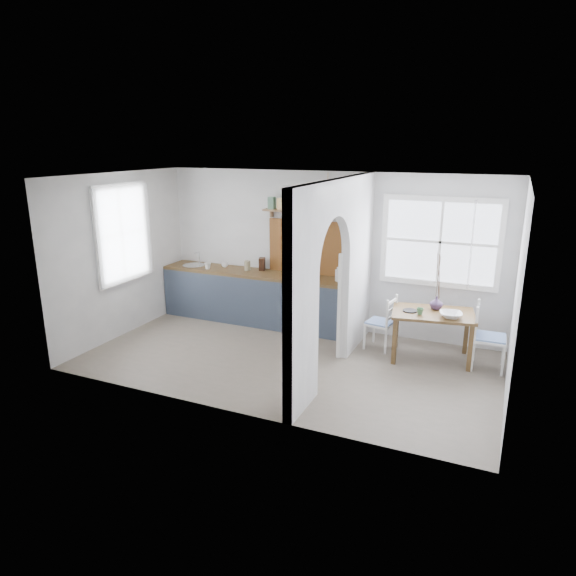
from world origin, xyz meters
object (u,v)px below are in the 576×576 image
at_px(chair_left, 380,322).
at_px(vase, 436,303).
at_px(dining_table, 431,336).
at_px(kettle, 339,274).
at_px(chair_right, 490,337).

distance_m(chair_left, vase, 0.88).
bearing_deg(vase, dining_table, -94.04).
xyz_separation_m(chair_left, kettle, (-0.77, 0.32, 0.59)).
xyz_separation_m(chair_right, vase, (-0.77, 0.18, 0.34)).
bearing_deg(kettle, chair_left, -42.61).
bearing_deg(vase, chair_right, -13.36).
height_order(dining_table, kettle, kettle).
bearing_deg(kettle, vase, -29.46).
height_order(chair_left, chair_right, chair_right).
distance_m(chair_left, chair_right, 1.56).
height_order(dining_table, chair_left, chair_left).
bearing_deg(dining_table, vase, 75.99).
relative_size(chair_left, chair_right, 0.90).
bearing_deg(chair_left, chair_right, 95.06).
distance_m(chair_left, kettle, 1.02).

